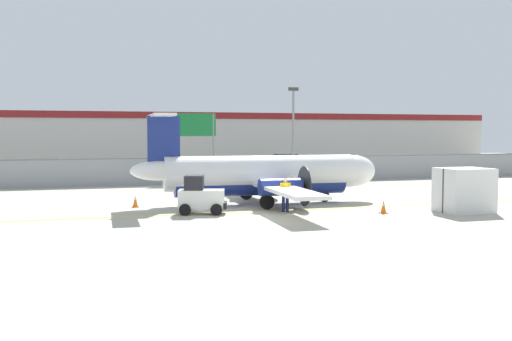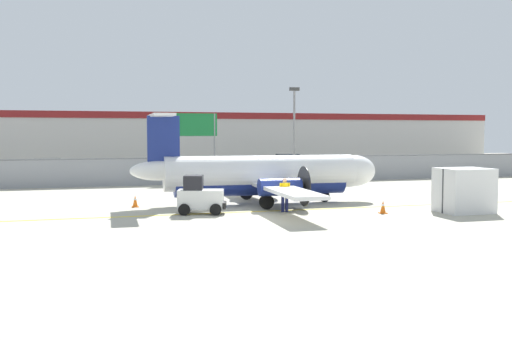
{
  "view_description": "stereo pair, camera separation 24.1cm",
  "coord_description": "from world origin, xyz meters",
  "px_view_note": "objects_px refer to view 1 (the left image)",
  "views": [
    {
      "loc": [
        -8.29,
        -25.21,
        3.93
      ],
      "look_at": [
        0.81,
        5.92,
        1.8
      ],
      "focal_mm": 40.0,
      "sensor_mm": 36.0,
      "label": 1
    },
    {
      "loc": [
        -8.06,
        -25.28,
        3.93
      ],
      "look_at": [
        0.81,
        5.92,
        1.8
      ],
      "focal_mm": 40.0,
      "sensor_mm": 36.0,
      "label": 2
    }
  ],
  "objects_px": {
    "apron_light_pole": "(293,128)",
    "traffic_cone_near_right": "(383,207)",
    "parked_car_3": "(287,161)",
    "parked_car_1": "(136,168)",
    "cargo_container": "(464,190)",
    "highway_sign": "(194,131)",
    "parked_car_2": "(243,167)",
    "commuter_airplane": "(265,175)",
    "traffic_cone_near_left": "(135,201)",
    "ground_crew_worker": "(285,193)",
    "baggage_tug": "(200,196)",
    "parked_car_0": "(44,168)"
  },
  "relations": [
    {
      "from": "ground_crew_worker",
      "to": "parked_car_3",
      "type": "relative_size",
      "value": 0.4
    },
    {
      "from": "cargo_container",
      "to": "apron_light_pole",
      "type": "bearing_deg",
      "value": 102.53
    },
    {
      "from": "highway_sign",
      "to": "ground_crew_worker",
      "type": "bearing_deg",
      "value": -85.62
    },
    {
      "from": "ground_crew_worker",
      "to": "cargo_container",
      "type": "relative_size",
      "value": 0.7
    },
    {
      "from": "commuter_airplane",
      "to": "parked_car_2",
      "type": "bearing_deg",
      "value": 79.92
    },
    {
      "from": "traffic_cone_near_left",
      "to": "highway_sign",
      "type": "relative_size",
      "value": 0.12
    },
    {
      "from": "parked_car_2",
      "to": "apron_light_pole",
      "type": "bearing_deg",
      "value": 93.42
    },
    {
      "from": "ground_crew_worker",
      "to": "parked_car_0",
      "type": "bearing_deg",
      "value": -148.78
    },
    {
      "from": "parked_car_0",
      "to": "parked_car_3",
      "type": "relative_size",
      "value": 1.01
    },
    {
      "from": "traffic_cone_near_right",
      "to": "parked_car_2",
      "type": "relative_size",
      "value": 0.15
    },
    {
      "from": "ground_crew_worker",
      "to": "parked_car_3",
      "type": "distance_m",
      "value": 32.99
    },
    {
      "from": "traffic_cone_near_right",
      "to": "parked_car_3",
      "type": "height_order",
      "value": "parked_car_3"
    },
    {
      "from": "traffic_cone_near_left",
      "to": "apron_light_pole",
      "type": "xyz_separation_m",
      "value": [
        12.13,
        8.85,
        3.99
      ]
    },
    {
      "from": "cargo_container",
      "to": "parked_car_0",
      "type": "xyz_separation_m",
      "value": [
        -21.65,
        28.66,
        -0.21
      ]
    },
    {
      "from": "commuter_airplane",
      "to": "traffic_cone_near_left",
      "type": "distance_m",
      "value": 7.2
    },
    {
      "from": "traffic_cone_near_left",
      "to": "parked_car_3",
      "type": "bearing_deg",
      "value": 56.38
    },
    {
      "from": "cargo_container",
      "to": "traffic_cone_near_right",
      "type": "relative_size",
      "value": 3.81
    },
    {
      "from": "parked_car_0",
      "to": "parked_car_3",
      "type": "distance_m",
      "value": 24.69
    },
    {
      "from": "parked_car_0",
      "to": "apron_light_pole",
      "type": "height_order",
      "value": "apron_light_pole"
    },
    {
      "from": "commuter_airplane",
      "to": "parked_car_3",
      "type": "distance_m",
      "value": 29.82
    },
    {
      "from": "traffic_cone_near_left",
      "to": "parked_car_2",
      "type": "bearing_deg",
      "value": 59.17
    },
    {
      "from": "baggage_tug",
      "to": "cargo_container",
      "type": "bearing_deg",
      "value": 1.41
    },
    {
      "from": "parked_car_0",
      "to": "parked_car_1",
      "type": "xyz_separation_m",
      "value": [
        7.72,
        -1.88,
        0.0
      ]
    },
    {
      "from": "ground_crew_worker",
      "to": "cargo_container",
      "type": "xyz_separation_m",
      "value": [
        8.49,
        -2.59,
        0.15
      ]
    },
    {
      "from": "ground_crew_worker",
      "to": "parked_car_0",
      "type": "xyz_separation_m",
      "value": [
        -13.16,
        26.07,
        -0.06
      ]
    },
    {
      "from": "parked_car_1",
      "to": "highway_sign",
      "type": "xyz_separation_m",
      "value": [
        4.05,
        -6.03,
        3.24
      ]
    },
    {
      "from": "baggage_tug",
      "to": "parked_car_3",
      "type": "distance_m",
      "value": 34.16
    },
    {
      "from": "cargo_container",
      "to": "apron_light_pole",
      "type": "xyz_separation_m",
      "value": [
        -3.43,
        15.37,
        3.2
      ]
    },
    {
      "from": "parked_car_2",
      "to": "parked_car_1",
      "type": "bearing_deg",
      "value": -18.29
    },
    {
      "from": "parked_car_1",
      "to": "apron_light_pole",
      "type": "relative_size",
      "value": 0.59
    },
    {
      "from": "parked_car_0",
      "to": "highway_sign",
      "type": "height_order",
      "value": "highway_sign"
    },
    {
      "from": "apron_light_pole",
      "to": "highway_sign",
      "type": "height_order",
      "value": "apron_light_pole"
    },
    {
      "from": "parked_car_0",
      "to": "highway_sign",
      "type": "distance_m",
      "value": 14.55
    },
    {
      "from": "ground_crew_worker",
      "to": "highway_sign",
      "type": "bearing_deg",
      "value": -171.19
    },
    {
      "from": "parked_car_3",
      "to": "apron_light_pole",
      "type": "bearing_deg",
      "value": -111.32
    },
    {
      "from": "apron_light_pole",
      "to": "traffic_cone_near_right",
      "type": "bearing_deg",
      "value": -92.37
    },
    {
      "from": "parked_car_3",
      "to": "parked_car_0",
      "type": "bearing_deg",
      "value": -171.58
    },
    {
      "from": "commuter_airplane",
      "to": "cargo_container",
      "type": "height_order",
      "value": "commuter_airplane"
    },
    {
      "from": "baggage_tug",
      "to": "ground_crew_worker",
      "type": "xyz_separation_m",
      "value": [
        4.2,
        -0.51,
        0.1
      ]
    },
    {
      "from": "traffic_cone_near_left",
      "to": "parked_car_2",
      "type": "distance_m",
      "value": 21.05
    },
    {
      "from": "cargo_container",
      "to": "parked_car_3",
      "type": "xyz_separation_m",
      "value": [
        2.51,
        33.7,
        -0.21
      ]
    },
    {
      "from": "commuter_airplane",
      "to": "traffic_cone_near_left",
      "type": "bearing_deg",
      "value": 176.92
    },
    {
      "from": "baggage_tug",
      "to": "cargo_container",
      "type": "height_order",
      "value": "cargo_container"
    },
    {
      "from": "parked_car_2",
      "to": "parked_car_0",
      "type": "bearing_deg",
      "value": -18.4
    },
    {
      "from": "parked_car_2",
      "to": "parked_car_3",
      "type": "relative_size",
      "value": 1.01
    },
    {
      "from": "ground_crew_worker",
      "to": "traffic_cone_near_right",
      "type": "bearing_deg",
      "value": 71.99
    },
    {
      "from": "cargo_container",
      "to": "parked_car_3",
      "type": "bearing_deg",
      "value": 85.68
    },
    {
      "from": "ground_crew_worker",
      "to": "parked_car_3",
      "type": "bearing_deg",
      "value": 164.94
    },
    {
      "from": "commuter_airplane",
      "to": "ground_crew_worker",
      "type": "bearing_deg",
      "value": -88.86
    },
    {
      "from": "parked_car_2",
      "to": "apron_light_pole",
      "type": "xyz_separation_m",
      "value": [
        1.34,
        -9.22,
        3.41
      ]
    }
  ]
}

